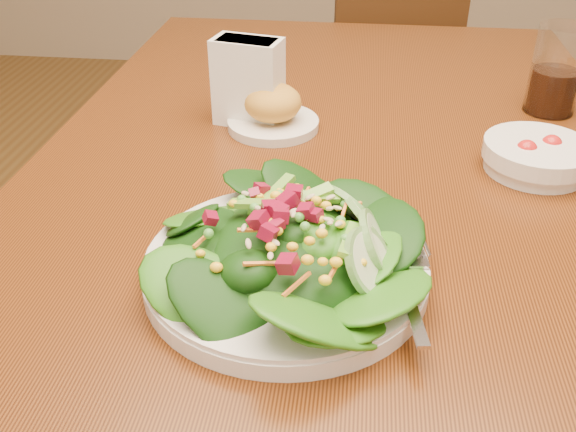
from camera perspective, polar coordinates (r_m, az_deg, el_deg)
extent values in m
cube|color=#632F0E|center=(0.95, 4.71, 4.08)|extent=(0.90, 1.40, 0.04)
cylinder|color=#341F0D|center=(1.74, -7.73, 3.87)|extent=(0.07, 0.07, 0.71)
cylinder|color=#341F0D|center=(1.73, 18.21, 2.25)|extent=(0.07, 0.07, 0.71)
cube|color=#341F0D|center=(2.09, 8.05, 9.78)|extent=(0.44, 0.44, 0.04)
cylinder|color=#341F0D|center=(2.35, 10.75, 6.80)|extent=(0.04, 0.04, 0.37)
cylinder|color=#341F0D|center=(2.29, 2.88, 6.62)|extent=(0.04, 0.04, 0.37)
cylinder|color=#341F0D|center=(2.08, 12.88, 2.92)|extent=(0.04, 0.04, 0.37)
cylinder|color=#341F0D|center=(2.01, 4.04, 2.61)|extent=(0.04, 0.04, 0.37)
cube|color=#341F0D|center=(1.85, 9.74, 14.01)|extent=(0.36, 0.10, 0.41)
cylinder|color=silver|center=(0.70, -0.20, -4.77)|extent=(0.31, 0.31, 0.02)
ellipsoid|color=black|center=(0.68, -0.20, -2.55)|extent=(0.21, 0.21, 0.05)
cube|color=silver|center=(0.66, 10.80, -6.10)|extent=(0.05, 0.18, 0.01)
cylinder|color=silver|center=(1.03, -1.33, 8.19)|extent=(0.14, 0.14, 0.01)
ellipsoid|color=gold|center=(1.01, -1.35, 10.07)|extent=(0.09, 0.09, 0.06)
cylinder|color=silver|center=(0.96, 21.25, 4.94)|extent=(0.15, 0.15, 0.04)
sphere|color=red|center=(0.97, 22.35, 5.79)|extent=(0.03, 0.03, 0.03)
sphere|color=red|center=(0.94, 20.42, 5.44)|extent=(0.03, 0.03, 0.03)
cylinder|color=silver|center=(1.15, 22.78, 11.88)|extent=(0.08, 0.08, 0.14)
cylinder|color=black|center=(1.17, 22.41, 10.24)|extent=(0.07, 0.07, 0.07)
cube|color=white|center=(1.03, -3.56, 11.80)|extent=(0.11, 0.08, 0.14)
cube|color=white|center=(1.03, -3.58, 12.35)|extent=(0.10, 0.07, 0.12)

